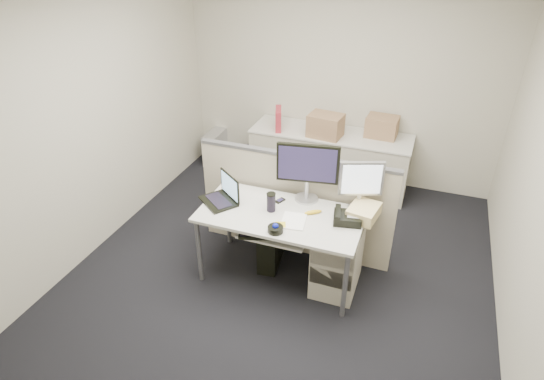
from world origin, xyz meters
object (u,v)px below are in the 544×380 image
at_px(desk, 281,220).
at_px(monitor_main, 307,173).
at_px(laptop, 218,191).
at_px(desk_phone, 347,218).

height_order(desk, monitor_main, monitor_main).
xyz_separation_m(monitor_main, laptop, (-0.77, -0.34, -0.16)).
relative_size(desk, monitor_main, 2.59).
height_order(monitor_main, laptop, monitor_main).
xyz_separation_m(monitor_main, desk_phone, (0.45, -0.24, -0.25)).
distance_m(desk, laptop, 0.65).
distance_m(desk, desk_phone, 0.61).
height_order(desk, desk_phone, desk_phone).
height_order(laptop, desk_phone, laptop).
relative_size(desk, laptop, 4.31).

